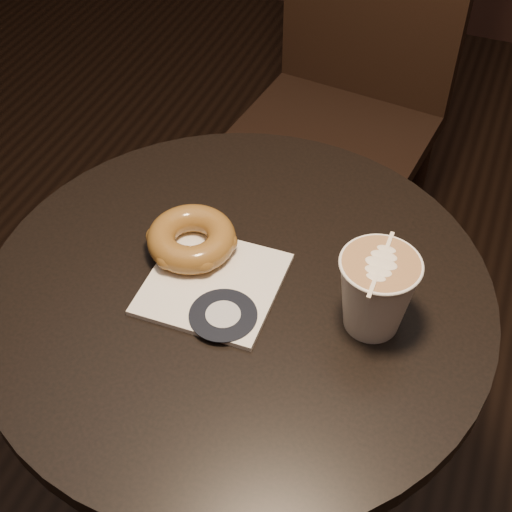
% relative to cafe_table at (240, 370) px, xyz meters
% --- Properties ---
extents(cafe_table, '(0.70, 0.70, 0.75)m').
position_rel_cafe_table_xyz_m(cafe_table, '(0.00, 0.00, 0.00)').
color(cafe_table, black).
rests_on(cafe_table, ground).
extents(chair, '(0.47, 0.47, 1.07)m').
position_rel_cafe_table_xyz_m(chair, '(-0.06, 0.82, 0.05)').
color(chair, black).
rests_on(chair, ground).
extents(pastry_bag, '(0.18, 0.18, 0.01)m').
position_rel_cafe_table_xyz_m(pastry_bag, '(-0.03, -0.01, 0.20)').
color(pastry_bag, white).
rests_on(pastry_bag, cafe_table).
extents(doughnut, '(0.13, 0.13, 0.04)m').
position_rel_cafe_table_xyz_m(doughnut, '(-0.08, 0.04, 0.23)').
color(doughnut, brown).
rests_on(doughnut, pastry_bag).
extents(latte_cup, '(0.10, 0.10, 0.11)m').
position_rel_cafe_table_xyz_m(latte_cup, '(0.19, 0.00, 0.26)').
color(latte_cup, silver).
rests_on(latte_cup, cafe_table).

